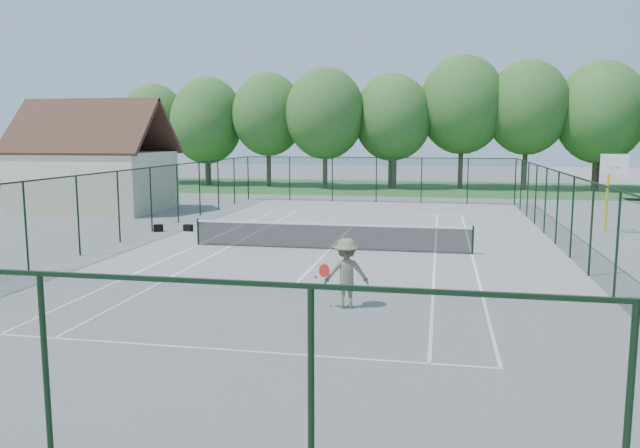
# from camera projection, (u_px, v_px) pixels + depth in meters

# --- Properties ---
(ground) EXTENTS (140.00, 140.00, 0.00)m
(ground) POSITION_uv_depth(u_px,v_px,m) (330.00, 249.00, 24.65)
(ground) COLOR gray
(ground) RESTS_ON ground
(grass_far) EXTENTS (80.00, 16.00, 0.01)m
(grass_far) POSITION_uv_depth(u_px,v_px,m) (390.00, 188.00, 53.81)
(grass_far) COLOR #346F30
(grass_far) RESTS_ON ground
(court_lines) EXTENTS (11.05, 23.85, 0.01)m
(court_lines) POSITION_uv_depth(u_px,v_px,m) (330.00, 249.00, 24.65)
(court_lines) COLOR white
(court_lines) RESTS_ON ground
(tennis_net) EXTENTS (11.08, 0.08, 1.10)m
(tennis_net) POSITION_uv_depth(u_px,v_px,m) (330.00, 235.00, 24.57)
(tennis_net) COLOR black
(tennis_net) RESTS_ON ground
(fence_enclosure) EXTENTS (18.05, 36.05, 3.02)m
(fence_enclosure) POSITION_uv_depth(u_px,v_px,m) (330.00, 210.00, 24.43)
(fence_enclosure) COLOR #193622
(fence_enclosure) RESTS_ON ground
(utility_building) EXTENTS (8.60, 6.27, 6.63)m
(utility_building) POSITION_uv_depth(u_px,v_px,m) (94.00, 158.00, 36.94)
(utility_building) COLOR beige
(utility_building) RESTS_ON ground
(tree_line_far) EXTENTS (39.40, 6.40, 9.70)m
(tree_line_far) POSITION_uv_depth(u_px,v_px,m) (391.00, 117.00, 52.97)
(tree_line_far) COLOR #463426
(tree_line_far) RESTS_ON ground
(basketball_goal) EXTENTS (1.20, 1.43, 3.65)m
(basketball_goal) POSITION_uv_depth(u_px,v_px,m) (611.00, 177.00, 28.44)
(basketball_goal) COLOR #E1BF08
(basketball_goal) RESTS_ON ground
(sports_bag_a) EXTENTS (0.49, 0.39, 0.34)m
(sports_bag_a) POSITION_uv_depth(u_px,v_px,m) (158.00, 228.00, 29.20)
(sports_bag_a) COLOR black
(sports_bag_a) RESTS_ON ground
(sports_bag_b) EXTENTS (0.45, 0.34, 0.32)m
(sports_bag_b) POSITION_uv_depth(u_px,v_px,m) (188.00, 228.00, 29.35)
(sports_bag_b) COLOR black
(sports_bag_b) RESTS_ON ground
(tennis_player) EXTENTS (1.95, 0.94, 1.84)m
(tennis_player) POSITION_uv_depth(u_px,v_px,m) (346.00, 273.00, 16.23)
(tennis_player) COLOR #616848
(tennis_player) RESTS_ON ground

